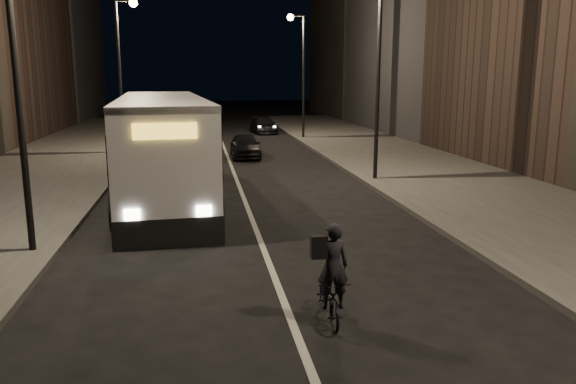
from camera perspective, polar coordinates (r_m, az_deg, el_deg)
name	(u,v)px	position (r m, az deg, el deg)	size (l,w,h in m)	color
ground	(286,306)	(10.88, -0.24, -11.53)	(180.00, 180.00, 0.00)	black
sidewalk_right	(423,170)	(26.24, 13.52, 2.16)	(7.00, 70.00, 0.16)	#383835
sidewalk_left	(27,181)	(25.23, -24.99, 1.00)	(7.00, 70.00, 0.16)	#383835
streetlight_right_mid	(372,48)	(22.95, 8.58, 14.27)	(1.20, 0.44, 8.12)	black
streetlight_right_far	(300,59)	(38.51, 1.20, 13.32)	(1.20, 0.44, 8.12)	black
streetlight_left_near	(24,27)	(14.42, -25.24, 14.89)	(1.20, 0.44, 8.12)	black
streetlight_left_far	(124,55)	(32.12, -16.33, 13.18)	(1.20, 0.44, 8.12)	black
city_bus	(163,143)	(20.70, -12.62, 4.92)	(3.84, 13.40, 3.57)	white
cyclist_on_bicycle	(330,288)	(10.08, 4.33, -9.73)	(0.61, 1.62, 1.85)	black
car_near	(245,146)	(30.14, -4.38, 4.72)	(1.50, 3.73, 1.27)	black
car_mid	(170,127)	(40.05, -11.91, 6.44)	(1.64, 4.70, 1.55)	#38393B
car_far	(264,125)	(43.16, -2.46, 6.80)	(1.66, 4.10, 1.19)	black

